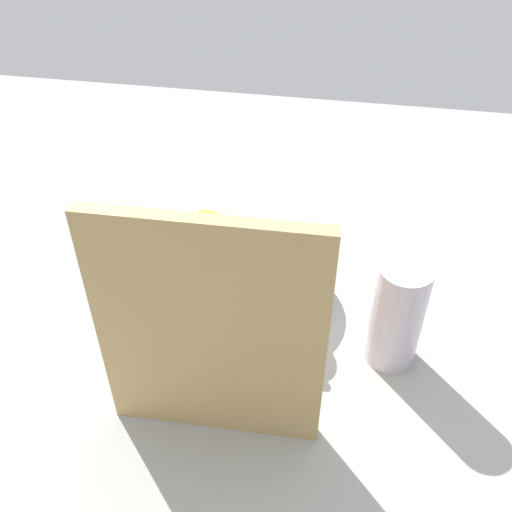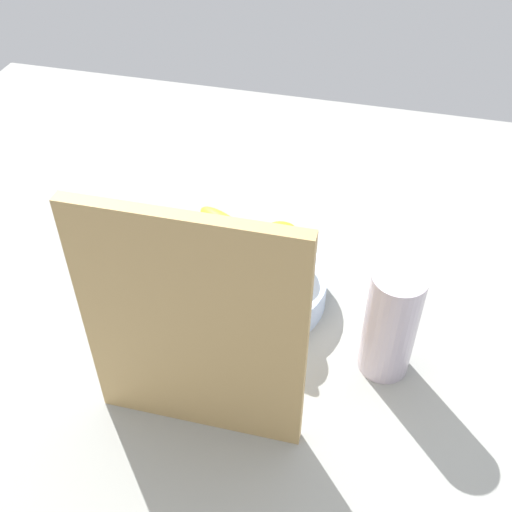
# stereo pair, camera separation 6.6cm
# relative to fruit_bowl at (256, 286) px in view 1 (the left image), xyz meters

# --- Properties ---
(ground_plane) EXTENTS (1.80, 1.40, 0.03)m
(ground_plane) POSITION_rel_fruit_bowl_xyz_m (-0.02, -0.01, -0.04)
(ground_plane) COLOR gray
(fruit_bowl) EXTENTS (0.23, 0.23, 0.05)m
(fruit_bowl) POSITION_rel_fruit_bowl_xyz_m (0.00, 0.00, 0.00)
(fruit_bowl) COLOR #ADC4E1
(fruit_bowl) RESTS_ON ground_plane
(orange_front_left) EXTENTS (0.08, 0.08, 0.08)m
(orange_front_left) POSITION_rel_fruit_bowl_xyz_m (-0.03, -0.04, 0.07)
(orange_front_left) COLOR orange
(orange_front_left) RESTS_ON fruit_bowl
(orange_front_right) EXTENTS (0.08, 0.08, 0.08)m
(orange_front_right) POSITION_rel_fruit_bowl_xyz_m (0.05, 0.00, 0.07)
(orange_front_right) COLOR orange
(orange_front_right) RESTS_ON fruit_bowl
(orange_center) EXTENTS (0.08, 0.08, 0.08)m
(orange_center) POSITION_rel_fruit_bowl_xyz_m (-0.03, 0.04, 0.07)
(orange_center) COLOR orange
(orange_center) RESTS_ON fruit_bowl
(banana_bunch) EXTENTS (0.16, 0.17, 0.11)m
(banana_bunch) POSITION_rel_fruit_bowl_xyz_m (0.03, 0.01, 0.08)
(banana_bunch) COLOR yellow
(banana_bunch) RESTS_ON fruit_bowl
(cutting_board) EXTENTS (0.28, 0.02, 0.36)m
(cutting_board) POSITION_rel_fruit_bowl_xyz_m (0.02, 0.25, 0.15)
(cutting_board) COLOR tan
(cutting_board) RESTS_ON ground_plane
(thermos_tumbler) EXTENTS (0.08, 0.08, 0.18)m
(thermos_tumbler) POSITION_rel_fruit_bowl_xyz_m (-0.22, 0.09, 0.06)
(thermos_tumbler) COLOR #BBAFBE
(thermos_tumbler) RESTS_ON ground_plane
(jar_lid) EXTENTS (0.07, 0.07, 0.02)m
(jar_lid) POSITION_rel_fruit_bowl_xyz_m (0.27, -0.12, -0.02)
(jar_lid) COLOR white
(jar_lid) RESTS_ON ground_plane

